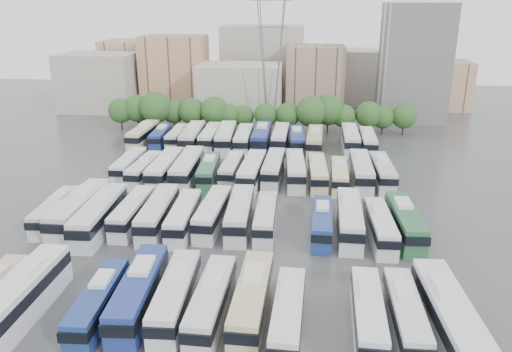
# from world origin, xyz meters

# --- Properties ---
(ground) EXTENTS (220.00, 220.00, 0.00)m
(ground) POSITION_xyz_m (0.00, 0.00, 0.00)
(ground) COLOR #424447
(ground) RESTS_ON ground
(tree_line) EXTENTS (64.87, 8.10, 8.46)m
(tree_line) POSITION_xyz_m (-1.43, 42.06, 4.37)
(tree_line) COLOR black
(tree_line) RESTS_ON ground
(city_buildings) EXTENTS (102.00, 35.00, 20.00)m
(city_buildings) POSITION_xyz_m (-7.46, 71.86, 7.87)
(city_buildings) COLOR #9E998E
(city_buildings) RESTS_ON ground
(apartment_tower) EXTENTS (14.00, 14.00, 26.00)m
(apartment_tower) POSITION_xyz_m (34.00, 58.00, 13.00)
(apartment_tower) COLOR silver
(apartment_tower) RESTS_ON ground
(electricity_pylon) EXTENTS (9.00, 6.91, 33.83)m
(electricity_pylon) POSITION_xyz_m (2.00, 50.00, 18.66)
(electricity_pylon) COLOR slate
(electricity_pylon) RESTS_ON ground
(bus_r0_s2) EXTENTS (3.13, 13.64, 4.27)m
(bus_r0_s2) POSITION_xyz_m (-14.98, -24.86, 2.10)
(bus_r0_s2) COLOR silver
(bus_r0_s2) RESTS_ON ground
(bus_r0_s4) EXTENTS (2.74, 10.96, 3.42)m
(bus_r0_s4) POSITION_xyz_m (-8.21, -24.42, 1.68)
(bus_r0_s4) COLOR navy
(bus_r0_s4) RESTS_ON ground
(bus_r0_s5) EXTENTS (3.35, 12.71, 3.95)m
(bus_r0_s5) POSITION_xyz_m (-5.06, -22.92, 1.94)
(bus_r0_s5) COLOR navy
(bus_r0_s5) RESTS_ON ground
(bus_r0_s6) EXTENTS (2.90, 11.92, 3.72)m
(bus_r0_s6) POSITION_xyz_m (-1.72, -23.00, 1.83)
(bus_r0_s6) COLOR silver
(bus_r0_s6) RESTS_ON ground
(bus_r0_s7) EXTENTS (2.95, 11.72, 3.65)m
(bus_r0_s7) POSITION_xyz_m (1.57, -23.58, 1.79)
(bus_r0_s7) COLOR silver
(bus_r0_s7) RESTS_ON ground
(bus_r0_s8) EXTENTS (3.10, 12.32, 3.84)m
(bus_r0_s8) POSITION_xyz_m (5.05, -23.02, 1.88)
(bus_r0_s8) COLOR #CABB8B
(bus_r0_s8) RESTS_ON ground
(bus_r0_s9) EXTENTS (2.91, 11.27, 3.51)m
(bus_r0_s9) POSITION_xyz_m (8.26, -24.86, 1.72)
(bus_r0_s9) COLOR silver
(bus_r0_s9) RESTS_ON ground
(bus_r0_s11) EXTENTS (2.93, 11.28, 3.51)m
(bus_r0_s11) POSITION_xyz_m (14.92, -24.16, 1.72)
(bus_r0_s11) COLOR silver
(bus_r0_s11) RESTS_ON ground
(bus_r0_s12) EXTENTS (2.58, 11.10, 3.47)m
(bus_r0_s12) POSITION_xyz_m (18.03, -23.91, 1.70)
(bus_r0_s12) COLOR silver
(bus_r0_s12) RESTS_ON ground
(bus_r0_s13) EXTENTS (3.52, 13.65, 4.25)m
(bus_r0_s13) POSITION_xyz_m (21.35, -24.43, 2.09)
(bus_r0_s13) COLOR silver
(bus_r0_s13) RESTS_ON ground
(bus_r1_s0) EXTENTS (2.87, 11.04, 3.43)m
(bus_r1_s0) POSITION_xyz_m (-21.28, -5.66, 1.69)
(bus_r1_s0) COLOR silver
(bus_r1_s0) RESTS_ON ground
(bus_r1_s1) EXTENTS (3.03, 13.55, 4.25)m
(bus_r1_s1) POSITION_xyz_m (-18.07, -5.75, 2.08)
(bus_r1_s1) COLOR silver
(bus_r1_s1) RESTS_ON ground
(bus_r1_s2) EXTENTS (3.37, 13.43, 4.18)m
(bus_r1_s2) POSITION_xyz_m (-15.00, -7.11, 2.05)
(bus_r1_s2) COLOR silver
(bus_r1_s2) RESTS_ON ground
(bus_r1_s3) EXTENTS (2.62, 11.42, 3.57)m
(bus_r1_s3) POSITION_xyz_m (-11.57, -5.22, 1.75)
(bus_r1_s3) COLOR silver
(bus_r1_s3) RESTS_ON ground
(bus_r1_s4) EXTENTS (3.03, 12.52, 3.91)m
(bus_r1_s4) POSITION_xyz_m (-8.21, -5.58, 1.92)
(bus_r1_s4) COLOR silver
(bus_r1_s4) RESTS_ON ground
(bus_r1_s5) EXTENTS (2.76, 11.55, 3.61)m
(bus_r1_s5) POSITION_xyz_m (-4.95, -6.03, 1.77)
(bus_r1_s5) COLOR silver
(bus_r1_s5) RESTS_ON ground
(bus_r1_s6) EXTENTS (3.15, 11.87, 3.69)m
(bus_r1_s6) POSITION_xyz_m (-1.62, -4.65, 1.81)
(bus_r1_s6) COLOR silver
(bus_r1_s6) RESTS_ON ground
(bus_r1_s7) EXTENTS (2.98, 12.38, 3.86)m
(bus_r1_s7) POSITION_xyz_m (1.73, -4.71, 1.90)
(bus_r1_s7) COLOR silver
(bus_r1_s7) RESTS_ON ground
(bus_r1_s8) EXTENTS (2.45, 10.91, 3.42)m
(bus_r1_s8) POSITION_xyz_m (4.95, -5.22, 1.68)
(bus_r1_s8) COLOR silver
(bus_r1_s8) RESTS_ON ground
(bus_r1_s10) EXTENTS (2.82, 10.89, 3.39)m
(bus_r1_s10) POSITION_xyz_m (11.70, -5.88, 1.66)
(bus_r1_s10) COLOR navy
(bus_r1_s10) RESTS_ON ground
(bus_r1_s11) EXTENTS (3.30, 12.83, 3.99)m
(bus_r1_s11) POSITION_xyz_m (14.97, -5.18, 1.96)
(bus_r1_s11) COLOR silver
(bus_r1_s11) RESTS_ON ground
(bus_r1_s12) EXTENTS (2.73, 11.39, 3.56)m
(bus_r1_s12) POSITION_xyz_m (18.37, -6.59, 1.75)
(bus_r1_s12) COLOR silver
(bus_r1_s12) RESTS_ON ground
(bus_r1_s13) EXTENTS (3.00, 12.34, 3.85)m
(bus_r1_s13) POSITION_xyz_m (21.41, -5.30, 1.89)
(bus_r1_s13) COLOR #2A623B
(bus_r1_s13) RESTS_ON ground
(bus_r2_s1) EXTENTS (2.51, 11.27, 3.53)m
(bus_r2_s1) POSITION_xyz_m (-18.17, 13.04, 1.73)
(bus_r2_s1) COLOR silver
(bus_r2_s1) RESTS_ON ground
(bus_r2_s2) EXTENTS (2.98, 11.33, 3.52)m
(bus_r2_s2) POSITION_xyz_m (-15.05, 11.09, 1.73)
(bus_r2_s2) COLOR silver
(bus_r2_s2) RESTS_ON ground
(bus_r2_s3) EXTENTS (3.00, 13.14, 4.11)m
(bus_r2_s3) POSITION_xyz_m (-11.74, 10.96, 2.02)
(bus_r2_s3) COLOR white
(bus_r2_s3) RESTS_ON ground
(bus_r2_s4) EXTENTS (3.14, 13.49, 4.22)m
(bus_r2_s4) POSITION_xyz_m (-8.35, 11.30, 2.07)
(bus_r2_s4) COLOR silver
(bus_r2_s4) RESTS_ON ground
(bus_r2_s5) EXTENTS (3.05, 11.45, 3.56)m
(bus_r2_s5) POSITION_xyz_m (-5.02, 11.20, 1.75)
(bus_r2_s5) COLOR #2D6943
(bus_r2_s5) RESTS_ON ground
(bus_r2_s6) EXTENTS (2.79, 11.19, 3.49)m
(bus_r2_s6) POSITION_xyz_m (-1.66, 12.63, 1.71)
(bus_r2_s6) COLOR silver
(bus_r2_s6) RESTS_ON ground
(bus_r2_s7) EXTENTS (3.44, 12.89, 4.00)m
(bus_r2_s7) POSITION_xyz_m (1.68, 11.15, 1.97)
(bus_r2_s7) COLOR white
(bus_r2_s7) RESTS_ON ground
(bus_r2_s8) EXTENTS (3.20, 12.30, 3.83)m
(bus_r2_s8) POSITION_xyz_m (4.82, 13.09, 1.88)
(bus_r2_s8) COLOR silver
(bus_r2_s8) RESTS_ON ground
(bus_r2_s9) EXTENTS (3.36, 12.70, 3.95)m
(bus_r2_s9) POSITION_xyz_m (8.23, 12.47, 1.94)
(bus_r2_s9) COLOR silver
(bus_r2_s9) RESTS_ON ground
(bus_r2_s10) EXTENTS (2.90, 11.84, 3.69)m
(bus_r2_s10) POSITION_xyz_m (11.61, 11.63, 1.81)
(bus_r2_s10) COLOR beige
(bus_r2_s10) RESTS_ON ground
(bus_r2_s11) EXTENTS (2.83, 11.09, 3.45)m
(bus_r2_s11) POSITION_xyz_m (14.83, 11.12, 1.69)
(bus_r2_s11) COLOR beige
(bus_r2_s11) RESTS_ON ground
(bus_r2_s12) EXTENTS (3.08, 13.09, 4.09)m
(bus_r2_s12) POSITION_xyz_m (18.20, 12.55, 2.01)
(bus_r2_s12) COLOR silver
(bus_r2_s12) RESTS_ON ground
(bus_r2_s13) EXTENTS (2.72, 12.04, 3.77)m
(bus_r2_s13) POSITION_xyz_m (21.43, 12.92, 1.85)
(bus_r2_s13) COLOR silver
(bus_r2_s13) RESTS_ON ground
(bus_r3_s0) EXTENTS (3.14, 12.67, 3.95)m
(bus_r3_s0) POSITION_xyz_m (-21.43, 30.87, 1.94)
(bus_r3_s0) COLOR beige
(bus_r3_s0) RESTS_ON ground
(bus_r3_s1) EXTENTS (2.82, 10.99, 3.42)m
(bus_r3_s1) POSITION_xyz_m (-18.03, 31.06, 1.68)
(bus_r3_s1) COLOR navy
(bus_r3_s1) RESTS_ON ground
(bus_r3_s2) EXTENTS (2.50, 10.93, 3.42)m
(bus_r3_s2) POSITION_xyz_m (-14.73, 30.93, 1.68)
(bus_r3_s2) COLOR silver
(bus_r3_s2) RESTS_ON ground
(bus_r3_s3) EXTENTS (3.31, 13.50, 4.21)m
(bus_r3_s3) POSITION_xyz_m (-11.47, 29.67, 2.07)
(bus_r3_s3) COLOR silver
(bus_r3_s3) RESTS_ON ground
(bus_r3_s4) EXTENTS (2.78, 12.48, 3.91)m
(bus_r3_s4) POSITION_xyz_m (-8.16, 30.22, 1.92)
(bus_r3_s4) COLOR white
(bus_r3_s4) RESTS_ON ground
(bus_r3_s5) EXTENTS (3.62, 13.76, 4.28)m
(bus_r3_s5) POSITION_xyz_m (-5.11, 29.67, 2.10)
(bus_r3_s5) COLOR silver
(bus_r3_s5) RESTS_ON ground
(bus_r3_s6) EXTENTS (2.93, 12.55, 3.92)m
(bus_r3_s6) POSITION_xyz_m (-1.74, 29.53, 1.93)
(bus_r3_s6) COLOR white
(bus_r3_s6) RESTS_ON ground
(bus_r3_s7) EXTENTS (3.03, 13.65, 4.28)m
(bus_r3_s7) POSITION_xyz_m (1.58, 30.23, 2.10)
(bus_r3_s7) COLOR navy
(bus_r3_s7) RESTS_ON ground
(bus_r3_s8) EXTENTS (3.07, 12.68, 3.96)m
(bus_r3_s8) POSITION_xyz_m (5.09, 31.06, 1.94)
(bus_r3_s8) COLOR silver
(bus_r3_s8) RESTS_ON ground
(bus_r3_s9) EXTENTS (3.06, 12.03, 3.74)m
(bus_r3_s9) POSITION_xyz_m (8.19, 30.22, 1.84)
(bus_r3_s9) COLOR navy
(bus_r3_s9) RESTS_ON ground
(bus_r3_s10) EXTENTS (3.40, 12.92, 4.02)m
(bus_r3_s10) POSITION_xyz_m (11.51, 29.30, 1.97)
(bus_r3_s10) COLOR #BDB482
(bus_r3_s10) RESTS_ON ground
(bus_r3_s12) EXTENTS (3.14, 13.15, 4.11)m
(bus_r3_s12) POSITION_xyz_m (18.15, 31.07, 2.02)
(bus_r3_s12) COLOR silver
(bus_r3_s12) RESTS_ON ground
(bus_r3_s13) EXTENTS (2.96, 11.88, 3.70)m
(bus_r3_s13) POSITION_xyz_m (21.31, 30.46, 1.82)
(bus_r3_s13) COLOR silver
(bus_r3_s13) RESTS_ON ground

